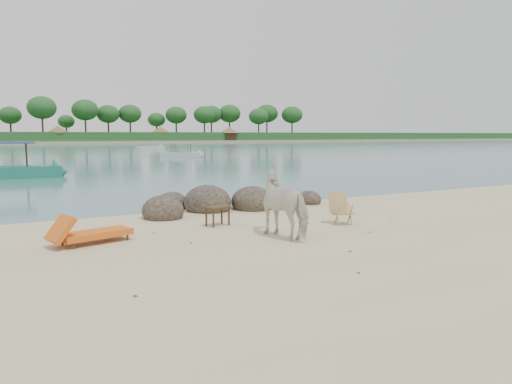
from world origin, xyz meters
TOP-DOWN VIEW (x-y plane):
  - water at (0.00, 90.00)m, footprint 400.00×400.00m
  - far_scenery at (0.03, 136.70)m, footprint 420.00×18.00m
  - boulders at (0.85, 5.58)m, footprint 6.41×2.91m
  - cow at (0.44, 1.05)m, footprint 1.04×1.91m
  - side_table at (-0.41, 3.08)m, footprint 0.71×0.54m
  - lounge_chair at (-3.64, 2.54)m, footprint 2.05×1.16m
  - deck_chair at (2.60, 1.62)m, footprint 0.71×0.74m
  - boat_near at (-4.50, 22.76)m, footprint 6.83×1.83m
  - boat_mid at (14.08, 43.53)m, footprint 4.75×4.12m
  - boat_far at (19.14, 70.84)m, footprint 5.91×3.56m
  - dead_leaves at (0.69, 0.46)m, footprint 8.51×5.38m

SIDE VIEW (x-z plane):
  - water at x=0.00m, z-range 0.00..0.00m
  - dead_leaves at x=0.69m, z-range 0.00..0.00m
  - boulders at x=0.85m, z-range -0.33..0.77m
  - side_table at x=-0.41m, z-range 0.00..0.51m
  - lounge_chair at x=-3.64m, z-range 0.00..0.58m
  - boat_far at x=19.14m, z-range 0.00..0.68m
  - deck_chair at x=2.60m, z-range 0.00..0.84m
  - cow at x=0.44m, z-range 0.00..1.55m
  - boat_mid at x=14.08m, z-range 0.00..2.52m
  - boat_near at x=-4.50m, z-range 0.00..3.29m
  - far_scenery at x=0.03m, z-range -1.61..7.89m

